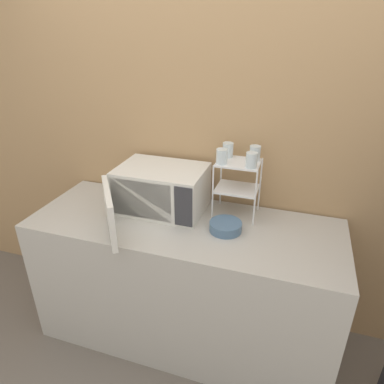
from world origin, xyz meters
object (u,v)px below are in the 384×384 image
Objects in this scene: glass_front_right at (252,160)px; bowl at (226,227)px; glass_back_right at (255,153)px; glass_back_left at (228,150)px; microwave at (159,190)px; dish_rack at (238,177)px; glass_front_left at (222,156)px.

bowl is (-0.10, -0.15, -0.37)m from glass_front_right.
glass_back_right is 0.16m from glass_back_left.
microwave is 0.61m from glass_front_right.
dish_rack is at bearing 11.17° from microwave.
glass_back_right and glass_back_left have the same top height.
microwave is 0.46m from glass_front_left.
microwave is 8.51× the size of glass_back_right.
glass_front_right is 1.00× the size of glass_back_left.
glass_front_left is 0.12m from glass_back_left.
dish_rack reaches higher than bowl.
bowl is (-0.02, -0.21, -0.22)m from dish_rack.
glass_front_left is at bearing -146.17° from glass_back_right.
glass_back_left is at bearing 86.18° from glass_front_left.
glass_back_left is (0.01, 0.12, 0.00)m from glass_front_left.
glass_back_right is at bearing -2.39° from glass_back_left.
glass_back_left is at bearing 141.66° from glass_front_right.
dish_rack is at bearing -145.24° from glass_back_right.
bowl is at bearing -64.34° from glass_front_left.
glass_back_right is at bearing 15.20° from microwave.
glass_back_left is 0.46m from bowl.
glass_back_right reaches higher than microwave.
microwave is 0.50m from dish_rack.
microwave is at bearing -177.09° from glass_front_right.
glass_front_left is at bearing 177.61° from glass_front_right.
glass_front_right is at bearing 56.31° from bowl.
glass_front_left is 0.17m from glass_front_right.
glass_front_left is 0.47× the size of bowl.
glass_back_right and glass_front_right have the same top height.
glass_front_right is at bearing -90.17° from glass_back_right.
dish_rack is 4.02× the size of glass_back_left.
glass_front_left is at bearing -93.82° from glass_back_left.
glass_front_left reaches higher than microwave.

